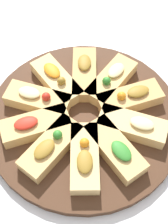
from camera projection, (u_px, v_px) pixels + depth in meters
name	position (u px, v px, depth m)	size (l,w,h in m)	color
ground_plane	(84.00, 120.00, 0.71)	(3.00, 3.00, 0.00)	silver
serving_board	(84.00, 118.00, 0.70)	(0.43, 0.43, 0.02)	#422819
focaccia_slice_0	(51.00, 147.00, 0.63)	(0.07, 0.15, 0.05)	tan
focaccia_slice_1	(85.00, 157.00, 0.62)	(0.12, 0.15, 0.05)	#DBB775
focaccia_slice_2	(115.00, 149.00, 0.63)	(0.15, 0.11, 0.04)	tan
focaccia_slice_3	(133.00, 126.00, 0.66)	(0.15, 0.09, 0.04)	#DBB775
focaccia_slice_4	(130.00, 98.00, 0.70)	(0.14, 0.15, 0.05)	tan
focaccia_slice_5	(111.00, 80.00, 0.73)	(0.07, 0.15, 0.05)	tan
focaccia_slice_6	(84.00, 73.00, 0.74)	(0.12, 0.15, 0.04)	tan
focaccia_slice_7	(57.00, 80.00, 0.73)	(0.16, 0.11, 0.05)	#DBB775
focaccia_slice_8	(38.00, 99.00, 0.70)	(0.15, 0.09, 0.05)	tan
focaccia_slice_9	(35.00, 125.00, 0.66)	(0.14, 0.15, 0.04)	tan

